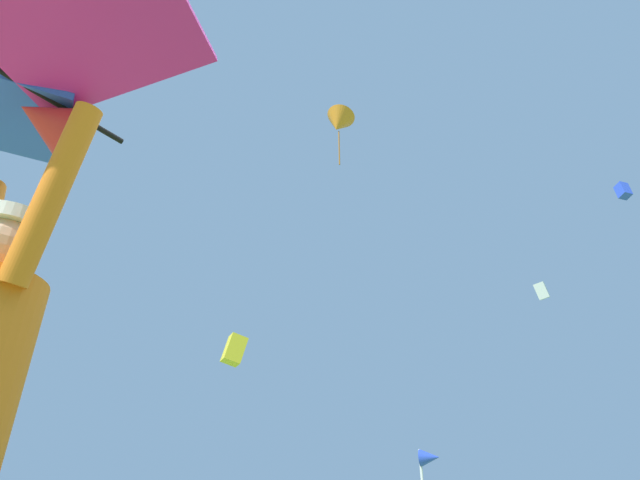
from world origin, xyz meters
name	(u,v)px	position (x,y,z in m)	size (l,w,h in m)	color
held_stunt_kite	(39,88)	(-0.10, -0.26, 2.18)	(1.59, 1.02, 0.39)	black
distant_kite_blue_far_center	(623,191)	(7.82, 27.37, 17.14)	(0.79, 0.90, 0.99)	blue
distant_kite_orange_low_right	(339,123)	(-4.70, 15.50, 16.72)	(1.73, 1.82, 3.09)	orange
distant_kite_white_overhead_distant	(542,291)	(2.69, 32.04, 13.79)	(0.90, 1.01, 1.25)	white
distant_kite_yellow_mid_right	(234,350)	(-11.09, 18.35, 7.73)	(1.31, 1.28, 1.42)	yellow
marker_flag	(429,465)	(-0.21, 6.78, 1.45)	(0.30, 0.24, 1.67)	silver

